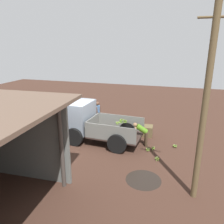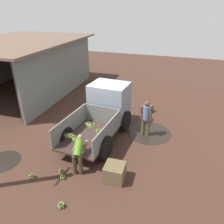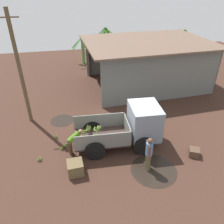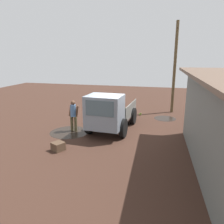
# 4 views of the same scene
# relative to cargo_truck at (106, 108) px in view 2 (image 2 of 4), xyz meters

# --- Properties ---
(ground) EXTENTS (36.00, 36.00, 0.00)m
(ground) POSITION_rel_cargo_truck_xyz_m (-0.00, 0.48, -1.11)
(ground) COLOR #3D261D
(mud_patch_0) EXTENTS (1.39, 1.39, 0.01)m
(mud_patch_0) POSITION_rel_cargo_truck_xyz_m (-3.64, 2.88, -1.11)
(mud_patch_0) COLOR black
(mud_patch_0) RESTS_ON ground
(mud_patch_1) EXTENTS (2.06, 2.06, 0.01)m
(mud_patch_1) POSITION_rel_cargo_truck_xyz_m (0.29, -2.06, -1.11)
(mud_patch_1) COLOR black
(mud_patch_1) RESTS_ON ground
(cargo_truck) EXTENTS (4.29, 2.23, 2.12)m
(cargo_truck) POSITION_rel_cargo_truck_xyz_m (0.00, 0.00, 0.00)
(cargo_truck) COLOR #332420
(cargo_truck) RESTS_ON ground
(warehouse_shed) EXTENTS (9.55, 7.20, 3.40)m
(warehouse_shed) POSITION_rel_cargo_truck_xyz_m (3.52, 7.05, 1.37)
(warehouse_shed) COLOR slate
(warehouse_shed) RESTS_ON ground
(banana_palm_3) EXTENTS (2.33, 2.49, 3.17)m
(banana_palm_3) POSITION_rel_cargo_truck_xyz_m (8.47, 11.58, 0.56)
(banana_palm_3) COLOR #467639
(banana_palm_3) RESTS_ON ground
(person_foreground_visitor) EXTENTS (0.34, 0.62, 1.69)m
(person_foreground_visitor) POSITION_rel_cargo_truck_xyz_m (0.03, -1.89, -0.17)
(person_foreground_visitor) COLOR brown
(person_foreground_visitor) RESTS_ON ground
(person_worker_loading) EXTENTS (0.79, 0.67, 1.25)m
(person_worker_loading) POSITION_rel_cargo_truck_xyz_m (-3.05, -0.12, -0.36)
(person_worker_loading) COLOR #402F20
(person_worker_loading) RESTS_ON ground
(banana_bunch_on_ground_0) EXTENTS (0.23, 0.23, 0.18)m
(banana_bunch_on_ground_0) POSITION_rel_cargo_truck_xyz_m (-4.74, -0.37, -1.01)
(banana_bunch_on_ground_0) COLOR #47402E
(banana_bunch_on_ground_0) RESTS_ON ground
(banana_bunch_on_ground_1) EXTENTS (0.22, 0.22, 0.17)m
(banana_bunch_on_ground_1) POSITION_rel_cargo_truck_xyz_m (-3.46, 0.39, -1.02)
(banana_bunch_on_ground_1) COLOR #443D2C
(banana_bunch_on_ground_1) RESTS_ON ground
(banana_bunch_on_ground_2) EXTENTS (0.20, 0.20, 0.17)m
(banana_bunch_on_ground_2) POSITION_rel_cargo_truck_xyz_m (-3.70, 0.19, -1.01)
(banana_bunch_on_ground_2) COLOR #413A2A
(banana_bunch_on_ground_2) RESTS_ON ground
(banana_bunch_on_ground_3) EXTENTS (0.21, 0.21, 0.19)m
(banana_bunch_on_ground_3) POSITION_rel_cargo_truck_xyz_m (-4.00, 1.21, -1.00)
(banana_bunch_on_ground_3) COLOR brown
(banana_bunch_on_ground_3) RESTS_ON ground
(wooden_crate_0) EXTENTS (0.70, 0.70, 0.59)m
(wooden_crate_0) POSITION_rel_cargo_truck_xyz_m (-3.12, -1.48, -0.81)
(wooden_crate_0) COLOR brown
(wooden_crate_0) RESTS_ON ground
(wooden_crate_1) EXTENTS (0.63, 0.63, 0.37)m
(wooden_crate_1) POSITION_rel_cargo_truck_xyz_m (2.52, -1.53, -0.93)
(wooden_crate_1) COLOR #4E3928
(wooden_crate_1) RESTS_ON ground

